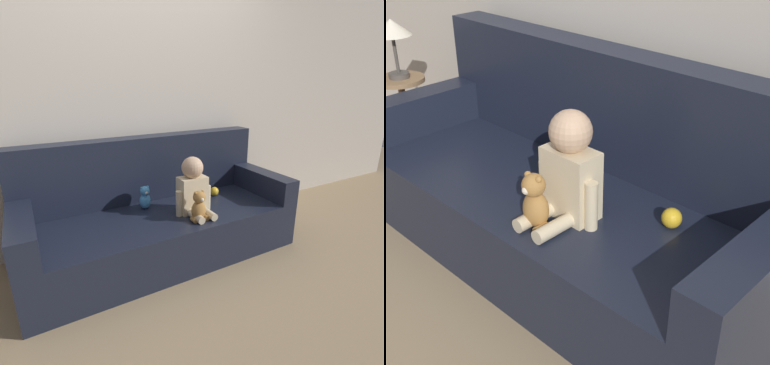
% 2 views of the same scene
% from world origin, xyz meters
% --- Properties ---
extents(ground_plane, '(12.00, 12.00, 0.00)m').
position_xyz_m(ground_plane, '(0.00, 0.00, 0.00)').
color(ground_plane, '#9E8460').
extents(wall_back, '(8.00, 0.05, 2.60)m').
position_xyz_m(wall_back, '(0.00, 0.52, 1.30)').
color(wall_back, beige).
rests_on(wall_back, ground_plane).
extents(couch, '(2.14, 0.86, 0.94)m').
position_xyz_m(couch, '(0.00, 0.07, 0.31)').
color(couch, black).
rests_on(couch, ground_plane).
extents(person_baby, '(0.31, 0.33, 0.45)m').
position_xyz_m(person_baby, '(0.21, -0.13, 0.58)').
color(person_baby, beige).
rests_on(person_baby, couch).
extents(teddy_bear_brown, '(0.14, 0.11, 0.24)m').
position_xyz_m(teddy_bear_brown, '(0.17, -0.28, 0.49)').
color(teddy_bear_brown, '#AD7A3D').
rests_on(teddy_bear_brown, couch).
extents(plush_toy_side, '(0.09, 0.09, 0.20)m').
position_xyz_m(plush_toy_side, '(-0.10, 0.13, 0.48)').
color(plush_toy_side, '#4C9EDB').
rests_on(plush_toy_side, couch).
extents(toy_ball, '(0.08, 0.08, 0.08)m').
position_xyz_m(toy_ball, '(0.56, 0.09, 0.42)').
color(toy_ball, gold).
rests_on(toy_ball, couch).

